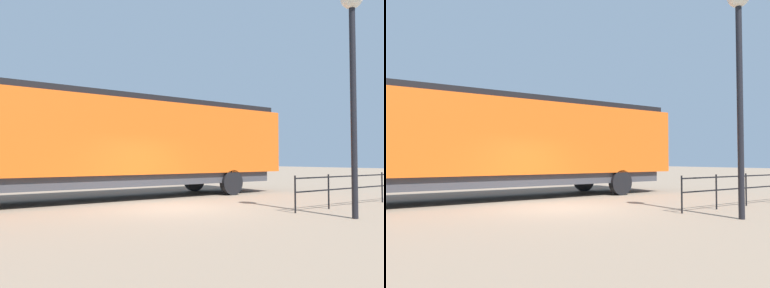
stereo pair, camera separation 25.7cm
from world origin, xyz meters
TOP-DOWN VIEW (x-y plane):
  - ground_plane at (0.00, 0.00)m, footprint 120.00×120.00m
  - locomotive at (-3.76, -0.02)m, footprint 3.07×16.21m
  - lamp_post at (4.68, 2.71)m, footprint 0.59×0.59m
  - platform_fence at (3.06, 6.33)m, footprint 0.05×8.16m

SIDE VIEW (x-z plane):
  - ground_plane at x=0.00m, z-range 0.00..0.00m
  - platform_fence at x=3.06m, z-range 0.16..1.26m
  - locomotive at x=-3.76m, z-range 0.25..4.32m
  - lamp_post at x=4.68m, z-range 1.53..7.77m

